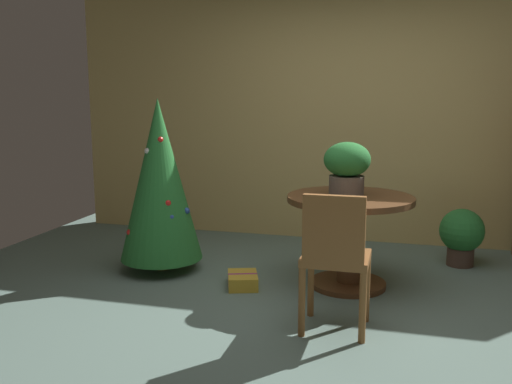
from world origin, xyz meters
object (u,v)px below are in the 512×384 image
at_px(wooden_chair_near, 335,254).
at_px(holiday_tree, 160,180).
at_px(flower_vase, 347,166).
at_px(round_dining_table, 350,226).
at_px(potted_plant, 462,234).
at_px(gift_box_gold, 243,280).

xyz_separation_m(wooden_chair_near, holiday_tree, (-1.60, 0.92, 0.27)).
xyz_separation_m(flower_vase, wooden_chair_near, (0.04, -0.92, -0.44)).
xyz_separation_m(flower_vase, holiday_tree, (-1.57, -0.01, -0.17)).
bearing_deg(wooden_chair_near, flower_vase, 92.24).
distance_m(round_dining_table, wooden_chair_near, 0.91).
bearing_deg(holiday_tree, potted_plant, 17.84).
xyz_separation_m(round_dining_table, gift_box_gold, (-0.80, -0.23, -0.44)).
height_order(flower_vase, holiday_tree, holiday_tree).
bearing_deg(flower_vase, round_dining_table, -16.63).
xyz_separation_m(gift_box_gold, potted_plant, (1.71, 1.05, 0.23)).
relative_size(round_dining_table, wooden_chair_near, 1.08).
relative_size(holiday_tree, gift_box_gold, 4.07).
distance_m(wooden_chair_near, gift_box_gold, 1.15).
xyz_separation_m(holiday_tree, potted_plant, (2.51, 0.81, -0.50)).
relative_size(round_dining_table, holiday_tree, 0.66).
bearing_deg(gift_box_gold, round_dining_table, 16.25).
height_order(round_dining_table, wooden_chair_near, wooden_chair_near).
distance_m(flower_vase, holiday_tree, 1.58).
distance_m(holiday_tree, potted_plant, 2.69).
height_order(holiday_tree, gift_box_gold, holiday_tree).
bearing_deg(holiday_tree, wooden_chair_near, -29.76).
bearing_deg(round_dining_table, wooden_chair_near, -90.00).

